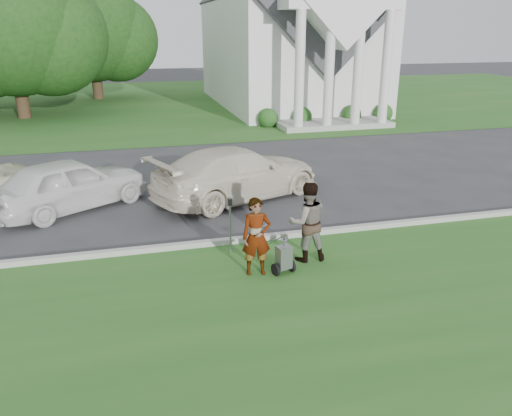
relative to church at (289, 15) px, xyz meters
name	(u,v)px	position (x,y,z in m)	size (l,w,h in m)	color
ground	(225,254)	(-9.00, -23.11, -5.94)	(120.00, 120.00, 0.00)	#333335
grass_strip	(257,320)	(-9.00, -26.11, -5.93)	(80.00, 7.00, 0.01)	#245A1F
church_lawn	(154,102)	(-9.00, 3.89, -5.93)	(80.00, 30.00, 0.01)	#245A1F
curb	(221,242)	(-9.00, -22.56, -5.86)	(80.00, 0.18, 0.15)	#9E9E93
church	(289,15)	(0.00, 0.00, 0.00)	(9.19, 19.00, 24.10)	white
tree_left	(11,28)	(-17.01, -1.13, -0.83)	(10.63, 8.40, 9.71)	#332316
tree_back	(92,34)	(-13.01, 6.87, -1.21)	(9.61, 7.60, 8.89)	#332316
striping_cart	(283,258)	(-7.96, -24.44, -5.56)	(0.63, 1.02, 0.88)	black
person_left	(256,237)	(-8.53, -24.30, -5.07)	(0.64, 0.42, 1.74)	#999999
person_right	(307,222)	(-7.23, -23.90, -5.00)	(0.91, 0.71, 1.88)	#999999
parking_meter_near	(230,218)	(-8.85, -23.05, -5.06)	(0.10, 0.09, 1.40)	gray
car_b	(70,184)	(-12.83, -18.83, -5.16)	(1.85, 4.60, 1.57)	white
car_c	(238,173)	(-7.78, -19.04, -5.12)	(2.29, 5.63, 1.63)	silver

